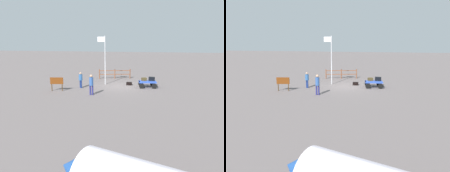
{
  "view_description": "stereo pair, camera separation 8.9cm",
  "coord_description": "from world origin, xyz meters",
  "views": [
    {
      "loc": [
        -2.91,
        20.69,
        4.65
      ],
      "look_at": [
        -0.19,
        6.0,
        1.35
      ],
      "focal_mm": 33.9,
      "sensor_mm": 36.0,
      "label": 1
    },
    {
      "loc": [
        -2.99,
        20.68,
        4.65
      ],
      "look_at": [
        -0.19,
        6.0,
        1.35
      ],
      "focal_mm": 33.9,
      "sensor_mm": 36.0,
      "label": 2
    }
  ],
  "objects": [
    {
      "name": "ground_plane",
      "position": [
        0.0,
        0.0,
        0.0
      ],
      "size": [
        120.0,
        120.0,
        0.0
      ],
      "primitive_type": "plane",
      "color": "slate"
    },
    {
      "name": "luggage_cart",
      "position": [
        -2.61,
        -0.0,
        0.44
      ],
      "size": [
        1.85,
        1.42,
        0.61
      ],
      "color": "blue",
      "rests_on": "ground"
    },
    {
      "name": "suitcase_dark",
      "position": [
        -3.04,
        -0.43,
        0.8
      ],
      "size": [
        0.63,
        0.39,
        0.38
      ],
      "color": "black",
      "rests_on": "luggage_cart"
    },
    {
      "name": "suitcase_olive",
      "position": [
        -2.28,
        -0.33,
        0.76
      ],
      "size": [
        0.57,
        0.49,
        0.28
      ],
      "color": "#493A1B",
      "rests_on": "luggage_cart"
    },
    {
      "name": "suitcase_maroon",
      "position": [
        -0.75,
        -0.77,
        0.15
      ],
      "size": [
        0.57,
        0.34,
        0.3
      ],
      "color": "black",
      "rests_on": "ground"
    },
    {
      "name": "worker_lead",
      "position": [
        2.01,
        3.79,
        1.04
      ],
      "size": [
        0.35,
        0.35,
        1.77
      ],
      "color": "navy",
      "rests_on": "ground"
    },
    {
      "name": "worker_trailing",
      "position": [
        3.78,
        1.36,
        0.89
      ],
      "size": [
        0.5,
        0.5,
        1.53
      ],
      "color": "navy",
      "rests_on": "ground"
    },
    {
      "name": "flagpole",
      "position": [
        1.85,
        -0.69,
        2.9
      ],
      "size": [
        0.83,
        0.1,
        5.02
      ],
      "color": "silver",
      "rests_on": "ground"
    },
    {
      "name": "signboard",
      "position": [
        5.51,
        2.99,
        0.86
      ],
      "size": [
        1.19,
        0.25,
        1.26
      ],
      "color": "#4C3319",
      "rests_on": "ground"
    },
    {
      "name": "wooden_fence",
      "position": [
        1.36,
        -4.27,
        0.65
      ],
      "size": [
        3.73,
        0.99,
        1.13
      ],
      "color": "brown",
      "rests_on": "ground"
    }
  ]
}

